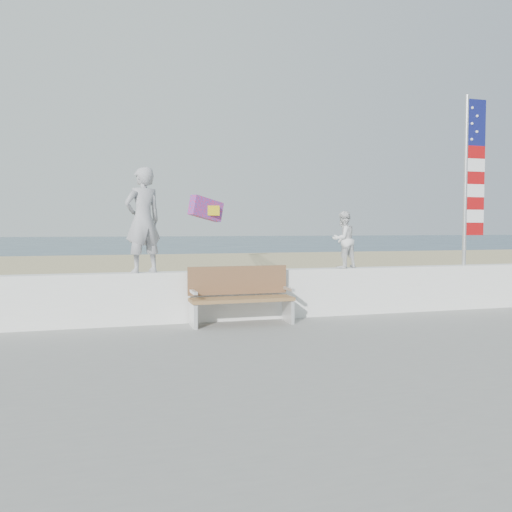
% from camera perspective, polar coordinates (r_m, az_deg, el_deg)
% --- Properties ---
extents(ground, '(220.00, 220.00, 0.00)m').
position_cam_1_polar(ground, '(8.20, 2.22, -10.13)').
color(ground, '#2A4355').
rests_on(ground, ground).
extents(sand, '(90.00, 40.00, 0.08)m').
position_cam_1_polar(sand, '(16.86, -7.55, -3.23)').
color(sand, tan).
rests_on(sand, ground).
extents(boardwalk, '(50.00, 12.40, 0.10)m').
position_cam_1_polar(boardwalk, '(4.71, 18.77, -18.74)').
color(boardwalk, gray).
rests_on(boardwalk, sand).
extents(seawall, '(30.00, 0.35, 0.90)m').
position_cam_1_polar(seawall, '(9.97, -1.43, -4.09)').
color(seawall, white).
rests_on(seawall, boardwalk).
extents(adult, '(0.79, 0.66, 1.83)m').
position_cam_1_polar(adult, '(9.60, -11.82, 3.73)').
color(adult, '#9E9DA3').
rests_on(adult, seawall).
extents(child, '(0.64, 0.56, 1.10)m').
position_cam_1_polar(child, '(10.60, 9.17, 1.71)').
color(child, silver).
rests_on(child, seawall).
extents(bench, '(1.80, 0.57, 1.00)m').
position_cam_1_polar(bench, '(9.49, -1.65, -4.10)').
color(bench, '#996F42').
rests_on(bench, boardwalk).
extents(flag, '(0.50, 0.08, 3.50)m').
position_cam_1_polar(flag, '(12.17, 21.67, 8.13)').
color(flag, silver).
rests_on(flag, seawall).
extents(parafoil_kite, '(1.00, 0.67, 0.68)m').
position_cam_1_polar(parafoil_kite, '(13.97, -5.19, 4.95)').
color(parafoil_kite, '#F81B33').
rests_on(parafoil_kite, ground).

